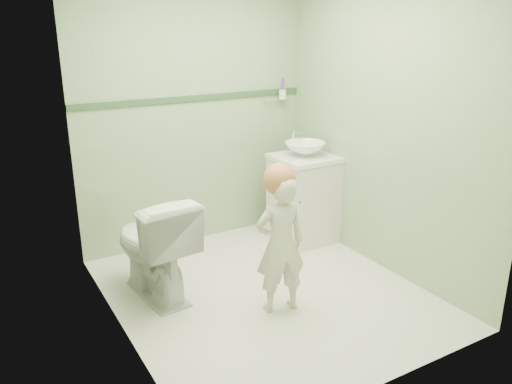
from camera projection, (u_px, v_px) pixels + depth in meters
ground at (266, 292)px, 4.00m from camera, size 2.50×2.50×0.00m
room_shell at (267, 141)px, 3.62m from camera, size 2.50×2.54×2.40m
trim_stripe at (194, 98)px, 4.59m from camera, size 2.20×0.02×0.05m
vanity at (303, 200)px, 4.85m from camera, size 0.52×0.50×0.80m
counter at (305, 158)px, 4.72m from camera, size 0.54×0.52×0.04m
basin at (305, 149)px, 4.69m from camera, size 0.37×0.37×0.13m
faucet at (294, 137)px, 4.82m from camera, size 0.03×0.13×0.18m
cup_holder at (282, 94)px, 4.97m from camera, size 0.26×0.07×0.21m
toilet at (153, 246)px, 3.85m from camera, size 0.54×0.84×0.81m
toddler at (280, 245)px, 3.62m from camera, size 0.41×0.31×1.02m
hair_cap at (279, 179)px, 3.49m from camera, size 0.23×0.23×0.23m
teal_toothbrush at (299, 202)px, 3.42m from camera, size 0.11×0.14×0.08m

